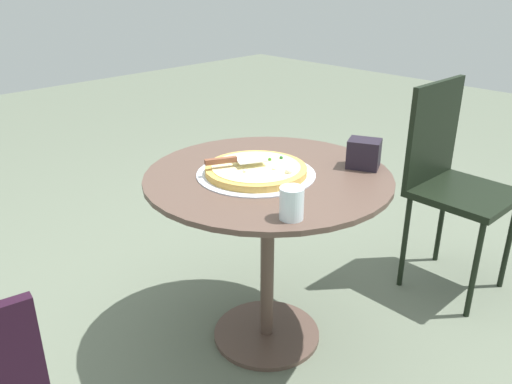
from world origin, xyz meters
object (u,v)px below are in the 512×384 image
object	(u,v)px
patio_table	(268,215)
patio_chair_far	(451,173)
napkin_dispenser	(364,154)
pizza_server	(235,160)
pizza_on_tray	(256,170)
drinking_cup	(292,203)

from	to	relation	value
patio_table	patio_chair_far	size ratio (longest dim) A/B	0.94
patio_table	napkin_dispenser	bearing A→B (deg)	146.36
pizza_server	patio_chair_far	bearing A→B (deg)	159.68
pizza_on_tray	pizza_server	size ratio (longest dim) A/B	1.93
patio_table	drinking_cup	size ratio (longest dim) A/B	9.05
pizza_on_tray	pizza_server	bearing A→B (deg)	-44.98
pizza_server	patio_chair_far	distance (m)	1.01
patio_table	pizza_on_tray	bearing A→B (deg)	-40.94
napkin_dispenser	pizza_on_tray	bearing A→B (deg)	30.76
pizza_server	napkin_dispenser	bearing A→B (deg)	143.93
pizza_on_tray	napkin_dispenser	bearing A→B (deg)	145.58
pizza_on_tray	patio_chair_far	bearing A→B (deg)	161.53
pizza_server	drinking_cup	distance (m)	0.38
pizza_on_tray	drinking_cup	world-z (taller)	drinking_cup
napkin_dispenser	patio_chair_far	size ratio (longest dim) A/B	0.12
pizza_server	patio_chair_far	world-z (taller)	patio_chair_far
pizza_on_tray	patio_table	bearing A→B (deg)	139.06
napkin_dispenser	patio_chair_far	world-z (taller)	patio_chair_far
napkin_dispenser	patio_chair_far	distance (m)	0.60
pizza_on_tray	patio_chair_far	distance (m)	0.94
napkin_dispenser	pizza_server	bearing A→B (deg)	29.10
drinking_cup	napkin_dispenser	bearing A→B (deg)	-169.13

